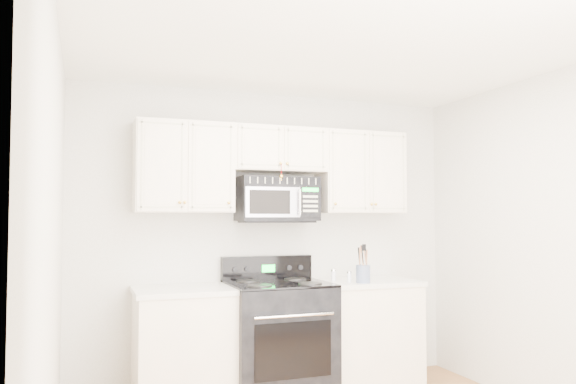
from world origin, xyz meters
name	(u,v)px	position (x,y,z in m)	size (l,w,h in m)	color
room	(361,247)	(0.00, 0.00, 1.30)	(3.51, 3.51, 2.61)	#A46B3D
base_cabinet_left	(188,350)	(-0.80, 1.44, 0.43)	(0.86, 0.65, 0.92)	beige
base_cabinet_right	(367,335)	(0.80, 1.44, 0.43)	(0.86, 0.65, 0.92)	beige
range	(278,337)	(-0.05, 1.40, 0.48)	(0.83, 0.75, 1.14)	black
upper_cabinets	(277,166)	(0.00, 1.58, 1.93)	(2.44, 0.37, 0.75)	beige
microwave	(277,199)	(0.00, 1.57, 1.64)	(0.69, 0.40, 0.38)	black
utensil_crock	(363,273)	(0.66, 1.24, 1.01)	(0.12, 0.12, 0.32)	slate
shaker_salt	(333,275)	(0.48, 1.46, 0.97)	(0.04, 0.04, 0.10)	silver
shaker_pepper	(349,277)	(0.57, 1.31, 0.97)	(0.04, 0.04, 0.09)	silver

